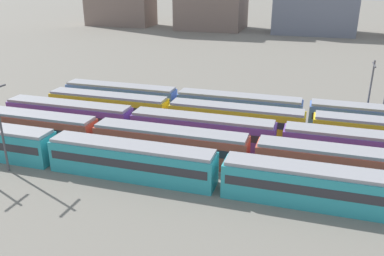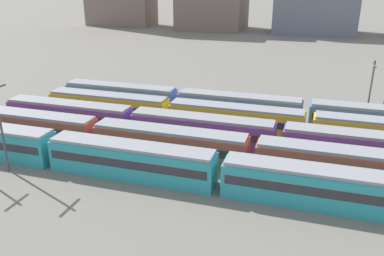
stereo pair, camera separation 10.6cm
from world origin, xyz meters
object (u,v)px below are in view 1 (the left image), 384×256
Objects in this scene: catenary_pole_0 at (0,124)px; train_track_4 at (379,120)px; catenary_pole_3 at (370,90)px; train_track_2 at (365,148)px; train_track_1 at (345,166)px.

train_track_4 is at bearing 30.68° from catenary_pole_0.
catenary_pole_3 is at bearing 34.56° from catenary_pole_0.
catenary_pole_3 is at bearing 84.55° from train_track_2.
train_track_2 is (2.34, 5.20, 0.00)m from train_track_1.
train_track_1 is 1.00× the size of train_track_2.
train_track_2 is 1.00× the size of train_track_4.
catenary_pole_3 is (3.60, 18.48, 3.25)m from train_track_1.
train_track_4 is at bearing -65.20° from catenary_pole_3.
train_track_1 is 19.10m from catenary_pole_3.
catenary_pole_0 is at bearing -145.44° from catenary_pole_3.
train_track_1 is 1.00× the size of train_track_4.
train_track_2 is 9.50× the size of catenary_pole_0.
catenary_pole_0 is 1.07× the size of catenary_pole_3.
train_track_1 is at bearing 12.87° from catenary_pole_0.
train_track_1 is 5.70m from train_track_2.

